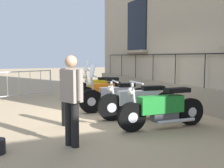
{
  "coord_description": "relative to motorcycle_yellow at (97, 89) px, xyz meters",
  "views": [
    {
      "loc": [
        2.85,
        6.81,
        1.58
      ],
      "look_at": [
        -0.2,
        0.0,
        0.8
      ],
      "focal_mm": 42.14,
      "sensor_mm": 36.0,
      "label": 1
    }
  ],
  "objects": [
    {
      "name": "crowd_barrier",
      "position": [
        2.33,
        -1.61,
        0.14
      ],
      "size": [
        2.15,
        0.91,
        1.05
      ],
      "color": "#B7B7BF",
      "rests_on": "ground_plane"
    },
    {
      "name": "motorcycle_orange",
      "position": [
        0.12,
        0.92,
        0.02
      ],
      "size": [
        1.89,
        0.61,
        1.47
      ],
      "color": "black",
      "rests_on": "ground_plane"
    },
    {
      "name": "motorcycle_silver",
      "position": [
        0.22,
        2.08,
        0.0
      ],
      "size": [
        2.15,
        0.62,
        1.37
      ],
      "color": "black",
      "rests_on": "ground_plane"
    },
    {
      "name": "motorcycle_white",
      "position": [
        0.04,
        3.12,
        -0.01
      ],
      "size": [
        2.14,
        0.72,
        0.99
      ],
      "color": "black",
      "rests_on": "ground_plane"
    },
    {
      "name": "pedestrian_walking",
      "position": [
        2.15,
        4.41,
        0.47
      ],
      "size": [
        0.35,
        0.49,
        1.6
      ],
      "color": "black",
      "rests_on": "ground_plane"
    },
    {
      "name": "ground_plane",
      "position": [
        0.51,
        2.02,
        -0.43
      ],
      "size": [
        60.0,
        60.0,
        0.0
      ],
      "primitive_type": "plane",
      "color": "tan"
    },
    {
      "name": "motorcycle_green",
      "position": [
        0.02,
        4.09,
        0.0
      ],
      "size": [
        2.14,
        0.59,
        1.06
      ],
      "color": "black",
      "rests_on": "ground_plane"
    },
    {
      "name": "motorcycle_yellow",
      "position": [
        0.0,
        0.0,
        0.0
      ],
      "size": [
        2.02,
        0.68,
        0.99
      ],
      "color": "black",
      "rests_on": "ground_plane"
    },
    {
      "name": "bollard",
      "position": [
        1.89,
        2.98,
        0.13
      ],
      "size": [
        0.21,
        0.21,
        1.11
      ],
      "color": "black",
      "rests_on": "ground_plane"
    }
  ]
}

